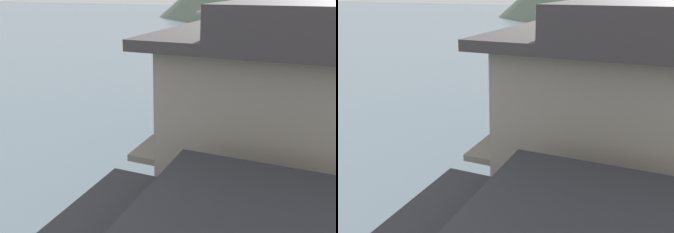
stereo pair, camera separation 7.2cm
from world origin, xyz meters
TOP-DOWN VIEW (x-y plane):
  - boat_moored_nearest at (5.33, 50.47)m, footprint 1.91×4.15m
  - boat_moored_second at (5.41, 22.71)m, footprint 2.11×4.91m
  - boat_moored_third at (5.45, 35.57)m, footprint 2.14×4.85m
  - boat_moored_far at (-4.52, 56.64)m, footprint 3.20×4.44m
  - house_waterfront_second at (11.97, 9.69)m, footprint 7.00×5.80m
  - house_waterfront_tall at (11.37, 16.11)m, footprint 5.79×6.48m
  - house_waterfront_narrow at (11.33, 23.44)m, footprint 5.71×8.25m
  - house_waterfront_far at (11.49, 31.02)m, footprint 6.04×7.17m
  - house_waterfront_end at (11.86, 38.66)m, footprint 6.77×7.18m
  - mooring_post_dock_far at (7.94, 17.68)m, footprint 0.20×0.20m
  - stone_bridge at (0.00, 77.88)m, footprint 27.28×2.40m

SIDE VIEW (x-z plane):
  - boat_moored_third at x=5.45m, z-range -0.07..0.35m
  - boat_moored_far at x=-4.52m, z-range -0.10..0.47m
  - boat_moored_second at x=5.41m, z-range -0.12..0.72m
  - boat_moored_nearest at x=5.33m, z-range -0.11..0.72m
  - mooring_post_dock_far at x=7.94m, z-range 0.65..1.44m
  - house_waterfront_narrow at x=11.33m, z-range 0.58..6.72m
  - house_waterfront_tall at x=11.37m, z-range 0.59..6.73m
  - stone_bridge at x=0.00m, z-range 0.90..6.42m
  - house_waterfront_end at x=11.86m, z-range 0.58..9.32m
  - house_waterfront_far at x=11.49m, z-range 0.58..9.32m
  - house_waterfront_second at x=11.97m, z-range 0.59..9.33m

